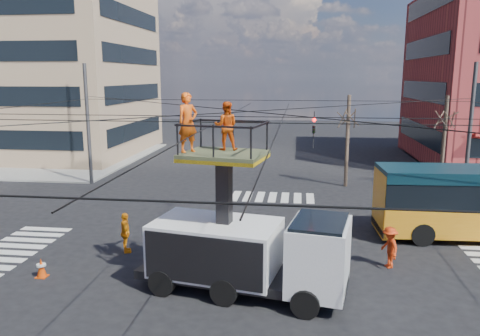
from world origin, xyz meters
name	(u,v)px	position (x,y,z in m)	size (l,w,h in m)	color
ground	(248,261)	(0.00, 0.00, 0.00)	(120.00, 120.00, 0.00)	black
sidewalk_nw	(39,158)	(-21.00, 21.00, 0.06)	(18.00, 18.00, 0.12)	slate
crosswalks	(248,261)	(0.00, 0.00, 0.01)	(22.40, 22.40, 0.02)	silver
overhead_network	(248,152)	(-0.07, 0.40, 4.29)	(24.24, 24.24, 8.00)	#2D2D30
tree_a	(348,116)	(5.00, 13.50, 4.63)	(2.00, 2.00, 6.00)	#382B21
tree_b	(446,117)	(11.00, 13.50, 4.63)	(2.00, 2.00, 6.00)	#382B21
utility_truck	(247,232)	(0.23, -2.62, 2.10)	(7.30, 3.65, 6.68)	black
traffic_cone	(41,268)	(-7.30, -2.44, 0.36)	(0.36, 0.36, 0.71)	#D94009
worker_ground	(125,233)	(-5.13, 0.29, 0.84)	(0.99, 0.41, 1.69)	orange
flagger	(389,247)	(5.38, 0.07, 0.80)	(1.04, 0.60, 1.61)	red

